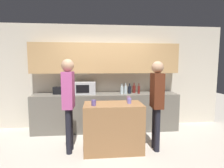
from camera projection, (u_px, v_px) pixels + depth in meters
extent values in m
plane|color=beige|center=(111.00, 157.00, 3.14)|extent=(14.00, 14.00, 0.00)
cube|color=beige|center=(105.00, 76.00, 4.72)|extent=(6.40, 0.08, 2.70)
cube|color=tan|center=(106.00, 58.00, 4.47)|extent=(3.74, 0.32, 0.75)
cube|color=#6B665B|center=(106.00, 112.00, 4.47)|extent=(3.60, 0.62, 0.94)
cube|color=#996B42|center=(113.00, 127.00, 3.37)|extent=(1.11, 0.60, 0.92)
cube|color=#B7BABC|center=(85.00, 88.00, 4.40)|extent=(0.52, 0.38, 0.30)
cube|color=black|center=(83.00, 89.00, 4.20)|extent=(0.31, 0.01, 0.19)
cube|color=black|center=(59.00, 91.00, 4.34)|extent=(0.26, 0.16, 0.18)
cube|color=black|center=(56.00, 87.00, 4.33)|extent=(0.02, 0.11, 0.01)
cube|color=black|center=(61.00, 87.00, 4.34)|extent=(0.02, 0.11, 0.01)
cylinder|color=brown|center=(154.00, 91.00, 4.57)|extent=(0.14, 0.14, 0.10)
cylinder|color=#38662D|center=(154.00, 85.00, 4.56)|extent=(0.01, 0.01, 0.18)
sphere|color=silver|center=(154.00, 80.00, 4.54)|extent=(0.13, 0.13, 0.13)
cylinder|color=silver|center=(122.00, 90.00, 4.36)|extent=(0.08, 0.08, 0.18)
cylinder|color=silver|center=(122.00, 85.00, 4.35)|extent=(0.03, 0.03, 0.07)
cylinder|color=silver|center=(126.00, 90.00, 4.38)|extent=(0.08, 0.08, 0.19)
cylinder|color=silver|center=(126.00, 85.00, 4.37)|extent=(0.03, 0.03, 0.07)
cylinder|color=black|center=(130.00, 90.00, 4.43)|extent=(0.08, 0.08, 0.19)
cylinder|color=black|center=(130.00, 85.00, 4.41)|extent=(0.03, 0.03, 0.07)
cylinder|color=maroon|center=(134.00, 89.00, 4.55)|extent=(0.09, 0.09, 0.19)
cylinder|color=maroon|center=(134.00, 84.00, 4.53)|extent=(0.03, 0.03, 0.07)
cylinder|color=maroon|center=(139.00, 90.00, 4.43)|extent=(0.06, 0.06, 0.19)
cylinder|color=maroon|center=(139.00, 85.00, 4.42)|extent=(0.02, 0.02, 0.07)
cylinder|color=#8578DB|center=(129.00, 101.00, 3.35)|extent=(0.08, 0.08, 0.10)
cylinder|color=#9B6C98|center=(129.00, 99.00, 3.53)|extent=(0.07, 0.07, 0.11)
cylinder|color=#64529C|center=(94.00, 103.00, 3.16)|extent=(0.09, 0.09, 0.10)
cylinder|color=black|center=(157.00, 130.00, 3.33)|extent=(0.11, 0.11, 0.84)
cylinder|color=black|center=(155.00, 127.00, 3.49)|extent=(0.11, 0.11, 0.84)
cube|color=#5C2816|center=(157.00, 91.00, 3.33)|extent=(0.21, 0.35, 0.66)
sphere|color=tan|center=(158.00, 67.00, 3.28)|extent=(0.23, 0.23, 0.23)
cylinder|color=black|center=(70.00, 128.00, 3.40)|extent=(0.11, 0.11, 0.86)
cylinder|color=black|center=(69.00, 131.00, 3.24)|extent=(0.11, 0.11, 0.86)
cube|color=#BE4F92|center=(68.00, 90.00, 3.24)|extent=(0.20, 0.34, 0.68)
sphere|color=tan|center=(68.00, 65.00, 3.19)|extent=(0.23, 0.23, 0.23)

